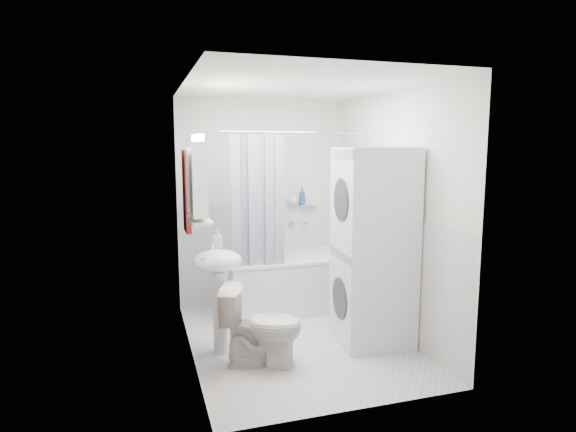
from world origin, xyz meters
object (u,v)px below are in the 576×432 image
object	(u,v)px
washer_dryer	(373,247)
toilet	(262,326)
bathtub	(296,279)
sink	(218,277)

from	to	relation	value
washer_dryer	toilet	distance (m)	1.28
bathtub	sink	size ratio (longest dim) A/B	1.57
washer_dryer	toilet	size ratio (longest dim) A/B	2.68
bathtub	washer_dryer	size ratio (longest dim) A/B	0.88
bathtub	toilet	xyz separation A→B (m)	(-0.74, -1.31, -0.01)
sink	washer_dryer	distance (m)	1.46
bathtub	sink	world-z (taller)	sink
washer_dryer	toilet	xyz separation A→B (m)	(-1.13, -0.18, -0.59)
toilet	sink	bearing A→B (deg)	60.11
washer_dryer	sink	bearing A→B (deg)	177.95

